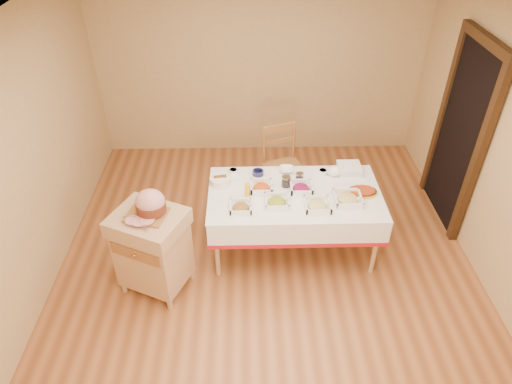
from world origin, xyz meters
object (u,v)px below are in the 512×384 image
(plate_stack, at_px, (349,168))
(butcher_cart, at_px, (152,247))
(mustard_bottle, at_px, (247,189))
(bread_basket, at_px, (220,180))
(ham_on_board, at_px, (150,204))
(preserve_jar_right, at_px, (299,178))
(preserve_jar_left, at_px, (286,182))
(dining_table, at_px, (294,205))
(dining_chair, at_px, (283,166))
(brass_platter, at_px, (362,191))

(plate_stack, bearing_deg, butcher_cart, -155.78)
(mustard_bottle, bearing_deg, plate_stack, 20.07)
(mustard_bottle, distance_m, bread_basket, 0.36)
(ham_on_board, relative_size, preserve_jar_right, 3.56)
(bread_basket, xyz_separation_m, plate_stack, (1.43, 0.20, -0.00))
(preserve_jar_left, bearing_deg, dining_table, -55.47)
(ham_on_board, distance_m, plate_stack, 2.25)
(dining_chair, height_order, bread_basket, dining_chair)
(dining_table, height_order, preserve_jar_left, preserve_jar_left)
(preserve_jar_left, xyz_separation_m, preserve_jar_right, (0.15, 0.08, -0.01))
(butcher_cart, bearing_deg, dining_chair, 45.71)
(dining_table, xyz_separation_m, preserve_jar_left, (-0.08, 0.12, 0.22))
(preserve_jar_left, relative_size, preserve_jar_right, 1.11)
(butcher_cart, height_order, mustard_bottle, mustard_bottle)
(plate_stack, bearing_deg, dining_chair, 145.38)
(bread_basket, bearing_deg, dining_table, -13.22)
(preserve_jar_left, height_order, bread_basket, preserve_jar_left)
(mustard_bottle, relative_size, brass_platter, 0.57)
(dining_table, relative_size, bread_basket, 8.00)
(dining_table, distance_m, mustard_bottle, 0.55)
(preserve_jar_right, xyz_separation_m, plate_stack, (0.58, 0.19, -0.01))
(bread_basket, height_order, brass_platter, bread_basket)
(ham_on_board, xyz_separation_m, plate_stack, (2.04, 0.91, -0.24))
(dining_chair, xyz_separation_m, preserve_jar_right, (0.12, -0.67, 0.28))
(mustard_bottle, height_order, plate_stack, mustard_bottle)
(plate_stack, relative_size, brass_platter, 0.82)
(butcher_cart, height_order, preserve_jar_right, butcher_cart)
(mustard_bottle, bearing_deg, bread_basket, 143.54)
(ham_on_board, relative_size, brass_platter, 1.27)
(dining_chair, bearing_deg, preserve_jar_left, -92.45)
(bread_basket, bearing_deg, brass_platter, -7.75)
(dining_table, height_order, ham_on_board, ham_on_board)
(dining_table, bearing_deg, preserve_jar_right, 71.23)
(ham_on_board, distance_m, brass_platter, 2.18)
(preserve_jar_left, bearing_deg, butcher_cart, -153.64)
(ham_on_board, xyz_separation_m, bread_basket, (0.61, 0.70, -0.23))
(mustard_bottle, bearing_deg, dining_chair, 63.64)
(butcher_cart, distance_m, ham_on_board, 0.51)
(butcher_cart, relative_size, preserve_jar_left, 7.65)
(mustard_bottle, xyz_separation_m, bread_basket, (-0.29, 0.21, -0.03))
(dining_table, relative_size, ham_on_board, 4.68)
(dining_table, relative_size, mustard_bottle, 10.46)
(butcher_cart, bearing_deg, dining_table, 20.85)
(ham_on_board, bearing_deg, butcher_cart, -141.86)
(preserve_jar_left, bearing_deg, preserve_jar_right, 26.83)
(butcher_cart, bearing_deg, mustard_bottle, 28.94)
(bread_basket, bearing_deg, preserve_jar_left, -5.06)
(preserve_jar_left, xyz_separation_m, mustard_bottle, (-0.41, -0.15, 0.02))
(bread_basket, relative_size, plate_stack, 0.90)
(dining_chair, xyz_separation_m, plate_stack, (0.70, -0.48, 0.27))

